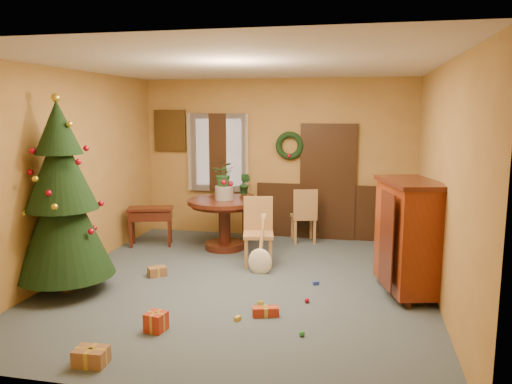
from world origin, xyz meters
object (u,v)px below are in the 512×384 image
(chair_near, at_px, (258,229))
(writing_desk, at_px, (151,217))
(christmas_tree, at_px, (62,200))
(dining_table, at_px, (224,214))
(sideboard, at_px, (409,234))

(chair_near, height_order, writing_desk, chair_near)
(writing_desk, bearing_deg, chair_near, -17.46)
(chair_near, distance_m, christmas_tree, 2.83)
(dining_table, xyz_separation_m, writing_desk, (-1.31, -0.06, -0.09))
(chair_near, distance_m, sideboard, 2.29)
(dining_table, height_order, christmas_tree, christmas_tree)
(chair_near, xyz_separation_m, christmas_tree, (-2.19, -1.68, 0.65))
(writing_desk, bearing_deg, sideboard, -19.59)
(dining_table, relative_size, writing_desk, 1.48)
(dining_table, height_order, writing_desk, dining_table)
(christmas_tree, bearing_deg, sideboard, 11.04)
(chair_near, bearing_deg, sideboard, -21.59)
(writing_desk, height_order, sideboard, sideboard)
(writing_desk, relative_size, sideboard, 0.57)
(dining_table, distance_m, sideboard, 3.24)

